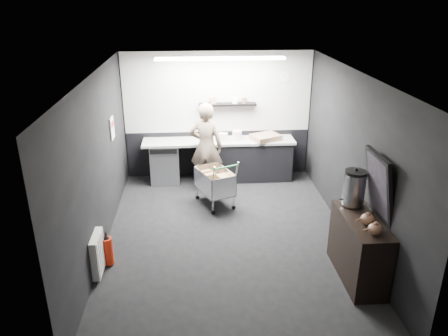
{
  "coord_description": "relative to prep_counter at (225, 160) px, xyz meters",
  "views": [
    {
      "loc": [
        -0.52,
        -6.31,
        3.83
      ],
      "look_at": [
        -0.04,
        0.4,
        1.09
      ],
      "focal_mm": 35.0,
      "sensor_mm": 36.0,
      "label": 1
    }
  ],
  "objects": [
    {
      "name": "wall_clock",
      "position": [
        1.26,
        0.3,
        1.69
      ],
      "size": [
        0.2,
        0.03,
        0.2
      ],
      "primitive_type": "cylinder",
      "rotation": [
        1.57,
        0.0,
        0.0
      ],
      "color": "white",
      "rests_on": "wall_back"
    },
    {
      "name": "cardboard_box",
      "position": [
        0.85,
        -0.05,
        0.5
      ],
      "size": [
        0.69,
        0.63,
        0.11
      ],
      "primitive_type": "cube",
      "rotation": [
        0.0,
        0.0,
        0.43
      ],
      "color": "#967250",
      "rests_on": "prep_counter"
    },
    {
      "name": "wall_right",
      "position": [
        1.86,
        -2.42,
        0.89
      ],
      "size": [
        0.0,
        5.5,
        5.5
      ],
      "primitive_type": "plane",
      "rotation": [
        1.57,
        0.0,
        -1.57
      ],
      "color": "black",
      "rests_on": "floor"
    },
    {
      "name": "floating_shelf",
      "position": [
        0.06,
        0.2,
        1.16
      ],
      "size": [
        1.2,
        0.22,
        0.04
      ],
      "primitive_type": "cube",
      "color": "black",
      "rests_on": "wall_back"
    },
    {
      "name": "white_container",
      "position": [
        -0.05,
        -0.05,
        0.52
      ],
      "size": [
        0.21,
        0.18,
        0.16
      ],
      "primitive_type": "cube",
      "rotation": [
        0.0,
        0.0,
        -0.22
      ],
      "color": "white",
      "rests_on": "prep_counter"
    },
    {
      "name": "poster_red_band",
      "position": [
        -2.11,
        -1.12,
        1.16
      ],
      "size": [
        0.02,
        0.22,
        0.1
      ],
      "primitive_type": "cube",
      "color": "red",
      "rests_on": "poster"
    },
    {
      "name": "kitchen_wall_panel",
      "position": [
        -0.14,
        0.31,
        1.39
      ],
      "size": [
        3.95,
        0.02,
        1.7
      ],
      "primitive_type": "cube",
      "color": "silver",
      "rests_on": "wall_back"
    },
    {
      "name": "shopping_cart",
      "position": [
        -0.29,
        -1.2,
        -0.01
      ],
      "size": [
        0.82,
        1.06,
        0.95
      ],
      "color": "silver",
      "rests_on": "floor"
    },
    {
      "name": "wall_left",
      "position": [
        -2.14,
        -2.42,
        0.89
      ],
      "size": [
        0.0,
        5.5,
        5.5
      ],
      "primitive_type": "plane",
      "rotation": [
        1.57,
        0.0,
        1.57
      ],
      "color": "black",
      "rests_on": "floor"
    },
    {
      "name": "radiator",
      "position": [
        -2.08,
        -3.32,
        -0.11
      ],
      "size": [
        0.1,
        0.5,
        0.6
      ],
      "primitive_type": "cube",
      "color": "white",
      "rests_on": "wall_left"
    },
    {
      "name": "ceiling",
      "position": [
        -0.14,
        -2.42,
        2.24
      ],
      "size": [
        5.5,
        5.5,
        0.0
      ],
      "primitive_type": "plane",
      "rotation": [
        3.14,
        0.0,
        0.0
      ],
      "color": "silver",
      "rests_on": "wall_back"
    },
    {
      "name": "fire_extinguisher",
      "position": [
        -1.99,
        -3.09,
        -0.2
      ],
      "size": [
        0.16,
        0.16,
        0.53
      ],
      "color": "red",
      "rests_on": "floor"
    },
    {
      "name": "person",
      "position": [
        -0.42,
        -0.45,
        0.46
      ],
      "size": [
        0.75,
        0.58,
        1.83
      ],
      "primitive_type": "imported",
      "rotation": [
        0.0,
        0.0,
        2.91
      ],
      "color": "#BAA993",
      "rests_on": "floor"
    },
    {
      "name": "sideboard",
      "position": [
        1.62,
        -3.6,
        0.13
      ],
      "size": [
        0.53,
        1.25,
        1.87
      ],
      "color": "black",
      "rests_on": "floor"
    },
    {
      "name": "floor",
      "position": [
        -0.14,
        -2.42,
        -0.46
      ],
      "size": [
        5.5,
        5.5,
        0.0
      ],
      "primitive_type": "plane",
      "color": "black",
      "rests_on": "ground"
    },
    {
      "name": "wall_back",
      "position": [
        -0.14,
        0.33,
        0.89
      ],
      "size": [
        5.5,
        0.0,
        5.5
      ],
      "primitive_type": "plane",
      "rotation": [
        1.57,
        0.0,
        0.0
      ],
      "color": "black",
      "rests_on": "floor"
    },
    {
      "name": "poster",
      "position": [
        -2.12,
        -1.12,
        1.09
      ],
      "size": [
        0.02,
        0.3,
        0.4
      ],
      "primitive_type": "cube",
      "color": "white",
      "rests_on": "wall_left"
    },
    {
      "name": "prep_counter",
      "position": [
        0.0,
        0.0,
        0.0
      ],
      "size": [
        3.2,
        0.61,
        0.9
      ],
      "color": "black",
      "rests_on": "floor"
    },
    {
      "name": "wall_front",
      "position": [
        -0.14,
        -5.17,
        0.89
      ],
      "size": [
        5.5,
        0.0,
        5.5
      ],
      "primitive_type": "plane",
      "rotation": [
        -1.57,
        0.0,
        0.0
      ],
      "color": "black",
      "rests_on": "floor"
    },
    {
      "name": "dado_panel",
      "position": [
        -0.14,
        0.31,
        0.04
      ],
      "size": [
        3.95,
        0.02,
        1.0
      ],
      "primitive_type": "cube",
      "color": "black",
      "rests_on": "wall_back"
    },
    {
      "name": "ceiling_strip",
      "position": [
        -0.14,
        -0.57,
        2.21
      ],
      "size": [
        2.4,
        0.2,
        0.04
      ],
      "primitive_type": "cube",
      "color": "white",
      "rests_on": "ceiling"
    },
    {
      "name": "pink_tub",
      "position": [
        0.25,
        0.0,
        0.54
      ],
      "size": [
        0.2,
        0.2,
        0.2
      ],
      "primitive_type": "cylinder",
      "color": "silver",
      "rests_on": "prep_counter"
    }
  ]
}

